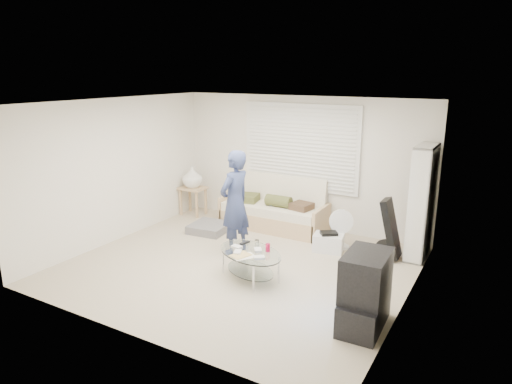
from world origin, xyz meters
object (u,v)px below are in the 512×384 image
Objects in this scene: tv_unit at (365,292)px; coffee_table at (250,257)px; bookshelf at (421,202)px; futon_sofa at (274,211)px.

tv_unit is 1.88m from coffee_table.
bookshelf is at bearing 46.72° from coffee_table.
coffee_table is (0.74, -2.16, 0.01)m from futon_sofa.
bookshelf is 1.98× the size of tv_unit.
bookshelf is 1.40× the size of coffee_table.
bookshelf is 2.89m from coffee_table.
futon_sofa is 2.28m from coffee_table.
coffee_table is at bearing -133.28° from bookshelf.
bookshelf reaches higher than coffee_table.
futon_sofa is 2.20× the size of tv_unit.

